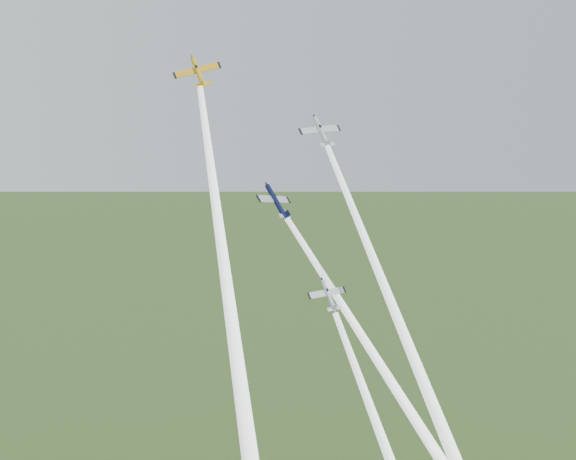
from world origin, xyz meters
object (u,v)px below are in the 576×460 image
object	(u,v)px
plane_silver_right	(321,131)
plane_silver_low	(328,295)
plane_yellow	(198,72)
plane_navy	(276,201)

from	to	relation	value
plane_silver_right	plane_silver_low	xyz separation A→B (m)	(-8.56, -11.40, -24.86)
plane_yellow	plane_silver_low	world-z (taller)	plane_yellow
plane_navy	plane_silver_low	bearing A→B (deg)	-105.55
plane_navy	plane_silver_low	world-z (taller)	plane_navy
plane_yellow	plane_silver_low	xyz separation A→B (m)	(12.71, -16.33, -34.25)
plane_silver_right	plane_navy	bearing A→B (deg)	176.11
plane_navy	plane_yellow	bearing A→B (deg)	155.36
plane_yellow	plane_navy	bearing A→B (deg)	13.68
plane_navy	plane_silver_right	world-z (taller)	plane_silver_right
plane_yellow	plane_navy	world-z (taller)	plane_yellow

